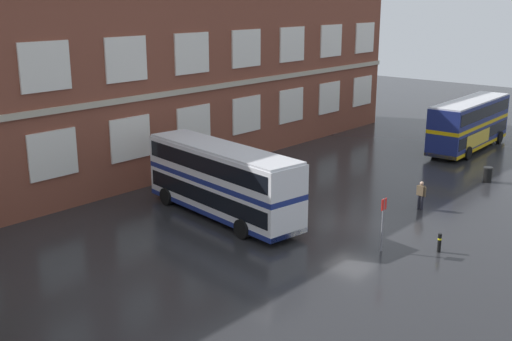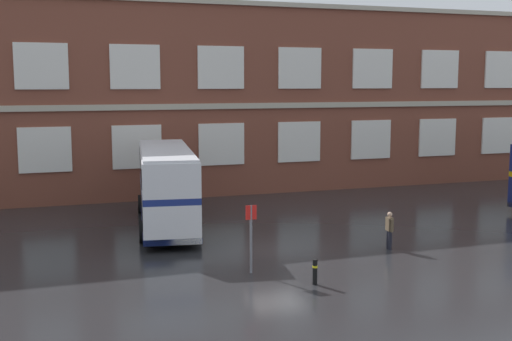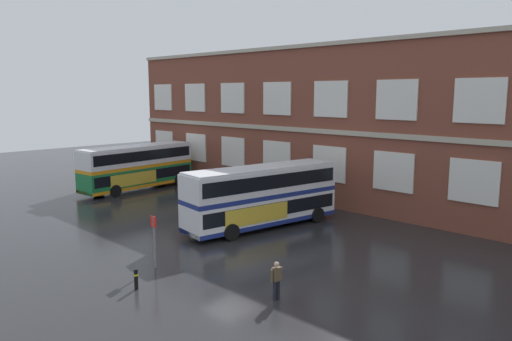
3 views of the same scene
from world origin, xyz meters
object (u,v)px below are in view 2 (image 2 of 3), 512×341
double_decker_middle (166,186)px  waiting_passenger (389,229)px  safety_bollard_west (315,272)px  bus_stand_flag (251,232)px

double_decker_middle → waiting_passenger: 11.66m
waiting_passenger → safety_bollard_west: (-5.27, -3.67, -0.44)m
bus_stand_flag → waiting_passenger: bearing=11.9°
double_decker_middle → bus_stand_flag: size_ratio=4.17×
waiting_passenger → bus_stand_flag: bus_stand_flag is taller
double_decker_middle → safety_bollard_west: size_ratio=11.85×
waiting_passenger → safety_bollard_west: bearing=-145.2°
double_decker_middle → bus_stand_flag: (1.48, -9.36, -0.51)m
waiting_passenger → bus_stand_flag: 7.22m
safety_bollard_west → double_decker_middle: bearing=105.7°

